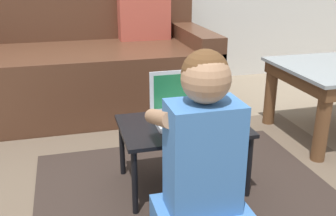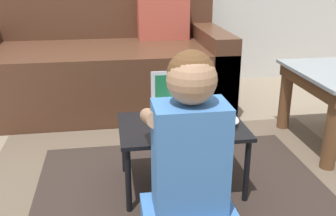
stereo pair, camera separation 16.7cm
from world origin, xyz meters
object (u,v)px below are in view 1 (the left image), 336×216
object	(u,v)px
couch	(84,67)
computer_mouse	(229,117)
laptop	(182,112)
laptop_desk	(183,131)
person_seated	(202,162)

from	to	relation	value
couch	computer_mouse	world-z (taller)	couch
laptop	computer_mouse	xyz separation A→B (m)	(0.19, -0.06, -0.02)
laptop_desk	computer_mouse	distance (m)	0.21
couch	laptop	bearing A→B (deg)	-73.06
laptop_desk	computer_mouse	bearing A→B (deg)	-4.30
couch	laptop	distance (m)	1.20
laptop_desk	computer_mouse	world-z (taller)	computer_mouse
person_seated	laptop_desk	bearing A→B (deg)	83.10
laptop	computer_mouse	bearing A→B (deg)	-17.42
couch	laptop_desk	size ratio (longest dim) A/B	3.18
laptop	person_seated	xyz separation A→B (m)	(-0.06, -0.42, -0.02)
couch	computer_mouse	distance (m)	1.32
laptop_desk	couch	bearing A→B (deg)	105.87
couch	computer_mouse	size ratio (longest dim) A/B	15.77
couch	laptop_desk	xyz separation A→B (m)	(0.34, -1.19, -0.01)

